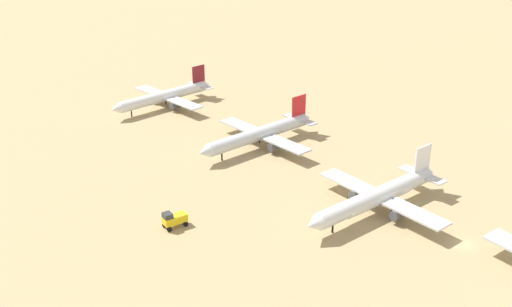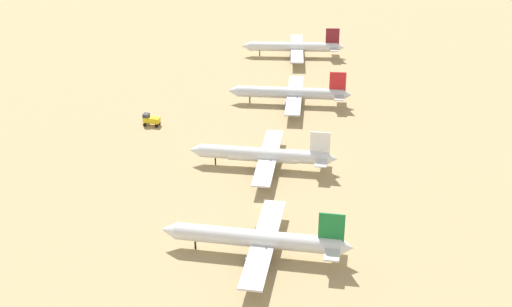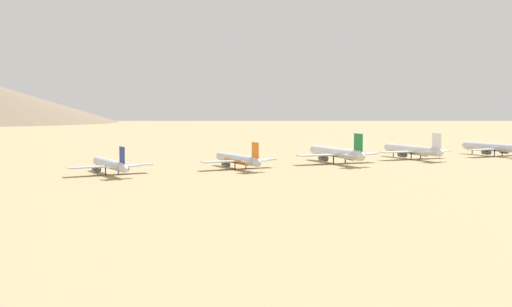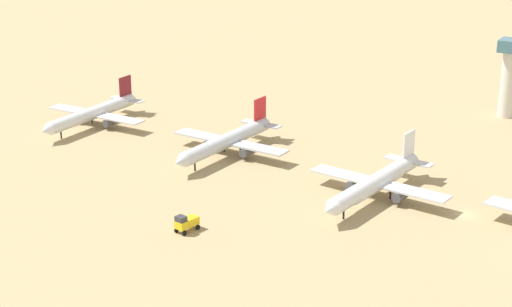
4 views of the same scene
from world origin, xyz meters
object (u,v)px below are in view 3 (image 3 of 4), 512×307
parked_jet_4 (238,159)px  parked_jet_2 (413,150)px  parked_jet_1 (495,148)px  parked_jet_5 (110,164)px  parked_jet_3 (337,153)px  service_truck (400,148)px

parked_jet_4 → parked_jet_2: bearing=-92.3°
parked_jet_1 → parked_jet_2: parked_jet_2 is taller
parked_jet_5 → parked_jet_3: bearing=-95.1°
parked_jet_1 → parked_jet_5: size_ratio=1.16×
parked_jet_3 → service_truck: (34.81, -70.55, -2.32)m
parked_jet_1 → service_truck: (45.10, 17.16, -1.99)m
parked_jet_3 → service_truck: size_ratio=8.11×
parked_jet_3 → parked_jet_4: parked_jet_3 is taller
parked_jet_1 → parked_jet_3: bearing=83.3°
parked_jet_1 → parked_jet_5: bearing=84.1°
parked_jet_1 → parked_jet_2: size_ratio=0.99×
parked_jet_4 → parked_jet_5: parked_jet_4 is taller
parked_jet_4 → parked_jet_3: bearing=-93.0°
parked_jet_1 → parked_jet_4: bearing=84.6°
parked_jet_3 → parked_jet_2: bearing=-91.6°
parked_jet_1 → service_truck: 48.30m
parked_jet_1 → service_truck: bearing=20.8°
parked_jet_5 → service_truck: 166.19m
parked_jet_2 → service_truck: size_ratio=7.60×
parked_jet_1 → parked_jet_3: parked_jet_3 is taller
parked_jet_4 → parked_jet_5: (5.99, 47.71, -0.06)m
parked_jet_1 → parked_jet_3: (10.30, 87.71, 0.33)m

